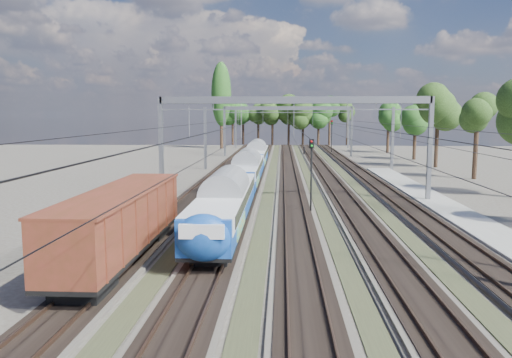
{
  "coord_description": "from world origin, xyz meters",
  "views": [
    {
      "loc": [
        -0.98,
        -12.82,
        7.43
      ],
      "look_at": [
        -2.87,
        23.18,
        2.8
      ],
      "focal_mm": 35.0,
      "sensor_mm": 36.0,
      "label": 1
    }
  ],
  "objects_px": {
    "emu_train": "(247,167)",
    "freight_boxcar": "(121,221)",
    "signal_near": "(311,167)",
    "signal_far": "(332,133)",
    "worker": "(304,151)"
  },
  "relations": [
    {
      "from": "emu_train",
      "to": "signal_near",
      "type": "xyz_separation_m",
      "value": [
        5.74,
        -11.71,
        1.27
      ]
    },
    {
      "from": "emu_train",
      "to": "signal_near",
      "type": "relative_size",
      "value": 10.05
    },
    {
      "from": "signal_far",
      "to": "emu_train",
      "type": "bearing_deg",
      "value": -82.93
    },
    {
      "from": "freight_boxcar",
      "to": "worker",
      "type": "xyz_separation_m",
      "value": [
        12.15,
        68.86,
        -1.37
      ]
    },
    {
      "from": "signal_near",
      "to": "signal_far",
      "type": "height_order",
      "value": "signal_far"
    },
    {
      "from": "emu_train",
      "to": "signal_far",
      "type": "relative_size",
      "value": 8.84
    },
    {
      "from": "freight_boxcar",
      "to": "signal_near",
      "type": "distance_m",
      "value": 17.05
    },
    {
      "from": "emu_train",
      "to": "signal_near",
      "type": "bearing_deg",
      "value": -63.9
    },
    {
      "from": "emu_train",
      "to": "freight_boxcar",
      "type": "xyz_separation_m",
      "value": [
        -4.5,
        -25.28,
        -0.11
      ]
    },
    {
      "from": "signal_far",
      "to": "freight_boxcar",
      "type": "bearing_deg",
      "value": -81.21
    },
    {
      "from": "freight_boxcar",
      "to": "signal_far",
      "type": "relative_size",
      "value": 2.17
    },
    {
      "from": "emu_train",
      "to": "freight_boxcar",
      "type": "height_order",
      "value": "emu_train"
    },
    {
      "from": "freight_boxcar",
      "to": "worker",
      "type": "relative_size",
      "value": 8.53
    },
    {
      "from": "freight_boxcar",
      "to": "signal_far",
      "type": "distance_m",
      "value": 75.7
    },
    {
      "from": "worker",
      "to": "signal_near",
      "type": "xyz_separation_m",
      "value": [
        -1.91,
        -55.29,
        2.75
      ]
    }
  ]
}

